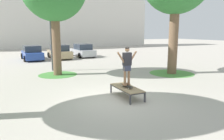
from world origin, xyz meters
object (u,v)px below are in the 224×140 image
at_px(car_blue, 32,53).
at_px(light_post, 50,19).
at_px(skater, 127,64).
at_px(car_tan, 60,52).
at_px(skate_box, 127,88).
at_px(car_silver, 83,51).
at_px(skateboard, 127,86).

xyz_separation_m(car_blue, light_post, (0.73, -7.20, 3.13)).
xyz_separation_m(skater, car_tan, (0.35, 15.30, -0.84)).
relative_size(skate_box, skater, 1.13).
relative_size(skate_box, car_silver, 0.44).
relative_size(skater, car_blue, 0.40).
bearing_deg(skater, car_tan, 88.69).
distance_m(car_blue, car_tan, 2.83).
distance_m(skater, car_blue, 15.61).
xyz_separation_m(skateboard, skater, (-0.00, 0.00, 0.99)).
bearing_deg(skater, light_post, 102.00).
height_order(skater, car_tan, skater).
bearing_deg(car_tan, skate_box, -91.31).
xyz_separation_m(car_silver, light_post, (-4.91, -7.68, 3.13)).
distance_m(skateboard, car_tan, 15.31).
relative_size(skate_box, light_post, 0.33).
xyz_separation_m(skater, car_blue, (-2.47, 15.39, -0.84)).
relative_size(car_blue, car_tan, 0.99).
height_order(skate_box, light_post, light_post).
relative_size(skate_box, skateboard, 2.38).
xyz_separation_m(car_tan, light_post, (-2.09, -7.11, 3.13)).
height_order(skateboard, light_post, light_post).
xyz_separation_m(skateboard, light_post, (-1.74, 8.19, 3.29)).
relative_size(car_blue, light_post, 0.73).
distance_m(skater, car_tan, 15.33).
distance_m(skate_box, skateboard, 0.12).
distance_m(skateboard, skater, 0.99).
relative_size(car_tan, light_post, 0.74).
distance_m(skate_box, skater, 1.12).
bearing_deg(skater, car_blue, 99.13).
distance_m(skateboard, car_blue, 15.59).
bearing_deg(car_silver, skater, -101.31).
xyz_separation_m(skate_box, car_tan, (0.35, 15.30, 0.28)).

